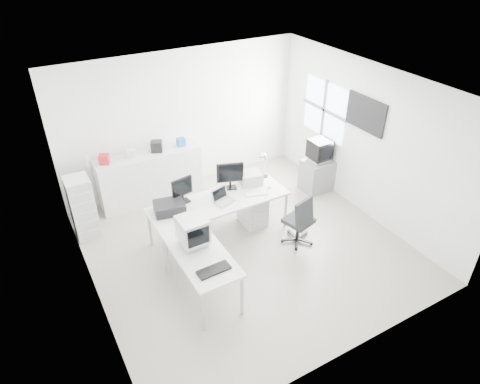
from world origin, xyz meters
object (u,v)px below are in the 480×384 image
laser_printer (251,178)px  sideboard (150,176)px  lcd_monitor_small (182,190)px  lcd_monitor_large (230,176)px  drawer_pedestal (253,209)px  inkjet_printer (169,207)px  office_chair (299,218)px  side_desk (202,273)px  crt_tv (320,151)px  main_desk (220,218)px  laptop (224,197)px  filing_cabinet (82,207)px  crt_monitor (193,233)px  tv_cabinet (317,175)px

laser_printer → sideboard: 2.09m
lcd_monitor_small → sideboard: bearing=82.6°
lcd_monitor_large → drawer_pedestal: bearing=-11.0°
inkjet_printer → office_chair: size_ratio=0.50×
side_desk → crt_tv: 3.68m
main_desk → lcd_monitor_large: lcd_monitor_large is taller
lcd_monitor_small → laptop: lcd_monitor_small is taller
main_desk → inkjet_printer: bearing=173.3°
main_desk → filing_cabinet: 2.38m
drawer_pedestal → crt_tv: size_ratio=1.20×
crt_monitor → filing_cabinet: bearing=118.8°
main_desk → inkjet_printer: 0.97m
inkjet_printer → laser_printer: laser_printer is taller
filing_cabinet → inkjet_printer: bearing=-43.6°
laptop → lcd_monitor_small: bearing=132.8°
drawer_pedestal → tv_cabinet: (1.77, 0.36, 0.03)m
lcd_monitor_small → lcd_monitor_large: (0.90, 0.00, 0.01)m
side_desk → lcd_monitor_large: bearing=48.4°
drawer_pedestal → sideboard: sideboard is taller
lcd_monitor_small → laser_printer: 1.31m
filing_cabinet → office_chair: bearing=-32.9°
drawer_pedestal → crt_monitor: size_ratio=1.46×
main_desk → sideboard: sideboard is taller
lcd_monitor_large → tv_cabinet: lcd_monitor_large is taller
side_desk → office_chair: (1.95, 0.30, 0.11)m
side_desk → laser_printer: laser_printer is taller
laptop → crt_monitor: 1.18m
main_desk → lcd_monitor_small: lcd_monitor_small is taller
laptop → office_chair: office_chair is taller
laptop → sideboard: 2.01m
inkjet_printer → tv_cabinet: size_ratio=0.74×
crt_monitor → sideboard: crt_monitor is taller
inkjet_printer → office_chair: office_chair is taller
drawer_pedestal → sideboard: 2.17m
filing_cabinet → crt_tv: bearing=-10.2°
filing_cabinet → side_desk: bearing=-63.0°
side_desk → crt_tv: bearing=24.5°
side_desk → filing_cabinet: (-1.18, 2.33, 0.19)m
laptop → tv_cabinet: laptop is taller
lcd_monitor_small → laser_printer: size_ratio=1.26×
side_desk → drawer_pedestal: (1.55, 1.15, -0.08)m
laptop → laser_printer: (0.70, 0.32, 0.00)m
sideboard → main_desk: bearing=-70.2°
crt_tv → sideboard: size_ratio=0.25×
laptop → laser_printer: bearing=7.7°
main_desk → laser_printer: 0.92m
drawer_pedestal → lcd_monitor_small: lcd_monitor_small is taller
lcd_monitor_small → laptop: size_ratio=1.44×
crt_monitor → side_desk: bearing=-90.9°
sideboard → laptop: bearing=-69.9°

